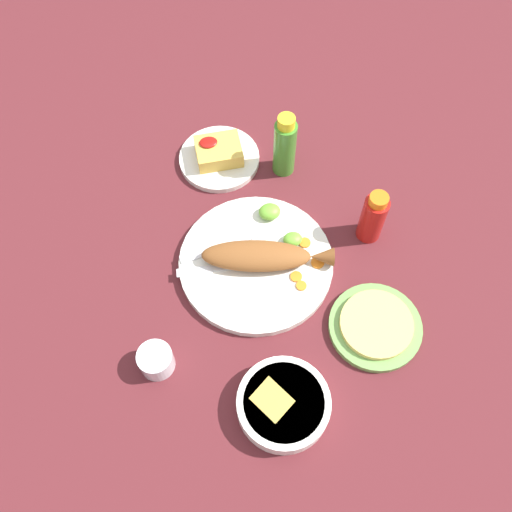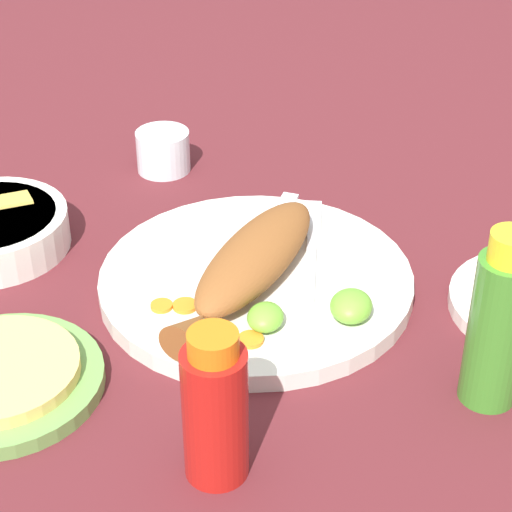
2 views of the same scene
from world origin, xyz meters
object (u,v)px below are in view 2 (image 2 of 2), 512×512
(main_plate, at_px, (256,281))
(fried_fish, at_px, (250,262))
(fork_far, at_px, (312,241))
(hot_sauce_bottle_green, at_px, (498,324))
(hot_sauce_bottle_red, at_px, (215,409))
(tortilla_plate, at_px, (1,382))
(fork_near, at_px, (271,230))
(salt_cup, at_px, (163,153))

(main_plate, relative_size, fried_fish, 1.16)
(main_plate, height_order, fork_far, fork_far)
(fork_far, xyz_separation_m, hot_sauce_bottle_green, (-0.17, -0.18, 0.06))
(hot_sauce_bottle_red, bearing_deg, fork_far, -3.09)
(hot_sauce_bottle_red, distance_m, tortilla_plate, 0.21)
(fork_near, distance_m, fork_far, 0.05)
(fork_near, relative_size, salt_cup, 2.92)
(main_plate, xyz_separation_m, fork_far, (0.07, -0.04, 0.01))
(fork_near, bearing_deg, fork_far, -97.69)
(fork_near, xyz_separation_m, hot_sauce_bottle_red, (-0.32, -0.03, 0.04))
(fork_far, xyz_separation_m, salt_cup, (0.15, 0.21, 0.00))
(hot_sauce_bottle_red, relative_size, hot_sauce_bottle_green, 0.82)
(fried_fish, bearing_deg, hot_sauce_bottle_green, -100.18)
(fried_fish, relative_size, salt_cup, 4.12)
(hot_sauce_bottle_red, height_order, hot_sauce_bottle_green, hot_sauce_bottle_green)
(hot_sauce_bottle_green, bearing_deg, fork_near, 50.76)
(main_plate, xyz_separation_m, fried_fish, (-0.01, 0.00, 0.03))
(main_plate, relative_size, salt_cup, 4.79)
(hot_sauce_bottle_red, bearing_deg, fork_near, 5.15)
(main_plate, relative_size, fork_far, 1.64)
(fried_fish, xyz_separation_m, hot_sauce_bottle_red, (-0.23, -0.03, 0.02))
(fork_far, bearing_deg, hot_sauce_bottle_green, -142.88)
(fork_far, height_order, tortilla_plate, fork_far)
(hot_sauce_bottle_red, bearing_deg, fried_fish, 7.20)
(hot_sauce_bottle_green, bearing_deg, tortilla_plate, 101.98)
(fork_far, bearing_deg, hot_sauce_bottle_red, 167.97)
(salt_cup, bearing_deg, fork_near, -130.55)
(main_plate, distance_m, hot_sauce_bottle_green, 0.26)
(fork_far, height_order, hot_sauce_bottle_green, hot_sauce_bottle_green)
(fork_far, bearing_deg, tortilla_plate, 130.86)
(salt_cup, height_order, tortilla_plate, salt_cup)
(salt_cup, xyz_separation_m, tortilla_plate, (-0.41, 0.01, -0.01))
(main_plate, relative_size, hot_sauce_bottle_green, 1.91)
(hot_sauce_bottle_green, relative_size, salt_cup, 2.51)
(hot_sauce_bottle_green, bearing_deg, main_plate, 64.42)
(main_plate, bearing_deg, fork_near, 1.88)
(hot_sauce_bottle_red, xyz_separation_m, tortilla_plate, (0.05, 0.20, -0.05))
(fried_fish, xyz_separation_m, fork_far, (0.08, -0.05, -0.02))
(fork_near, relative_size, hot_sauce_bottle_red, 1.42)
(main_plate, height_order, salt_cup, salt_cup)
(main_plate, height_order, hot_sauce_bottle_green, hot_sauce_bottle_green)
(fried_fish, bearing_deg, salt_cup, 47.90)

